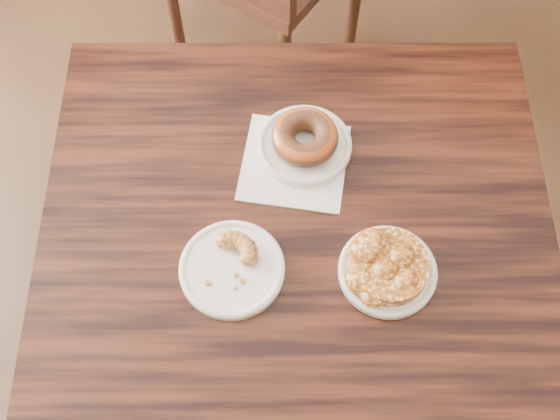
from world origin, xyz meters
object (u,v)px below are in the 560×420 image
(glazed_donut, at_px, (305,137))
(cafe_table, at_px, (294,321))
(cruller_fragment, at_px, (231,264))
(apple_fritter, at_px, (390,265))

(glazed_donut, bearing_deg, cafe_table, -78.38)
(cafe_table, xyz_separation_m, glazed_donut, (-0.04, 0.18, 0.41))
(glazed_donut, height_order, cruller_fragment, glazed_donut)
(cafe_table, distance_m, apple_fritter, 0.43)
(glazed_donut, bearing_deg, cruller_fragment, -101.33)
(cafe_table, distance_m, cruller_fragment, 0.42)
(apple_fritter, bearing_deg, glazed_donut, 134.52)
(apple_fritter, bearing_deg, cruller_fragment, -165.03)
(cafe_table, relative_size, apple_fritter, 5.05)
(cafe_table, height_order, glazed_donut, glazed_donut)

